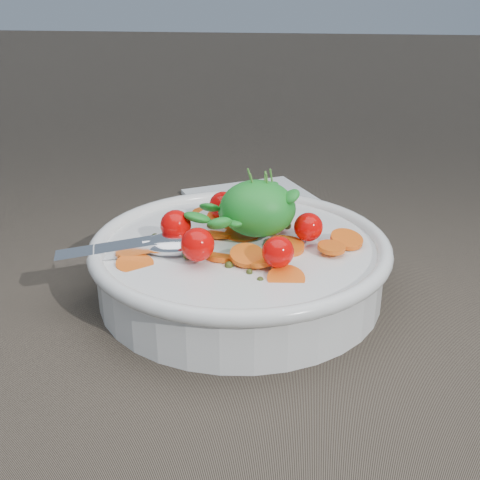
# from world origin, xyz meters

# --- Properties ---
(ground) EXTENTS (6.00, 6.00, 0.00)m
(ground) POSITION_xyz_m (0.00, 0.00, 0.00)
(ground) COLOR brown
(ground) RESTS_ON ground
(bowl) EXTENTS (0.32, 0.29, 0.12)m
(bowl) POSITION_xyz_m (0.02, -0.02, 0.03)
(bowl) COLOR white
(bowl) RESTS_ON ground
(napkin) EXTENTS (0.22, 0.21, 0.01)m
(napkin) POSITION_xyz_m (0.00, 0.24, 0.00)
(napkin) COLOR white
(napkin) RESTS_ON ground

